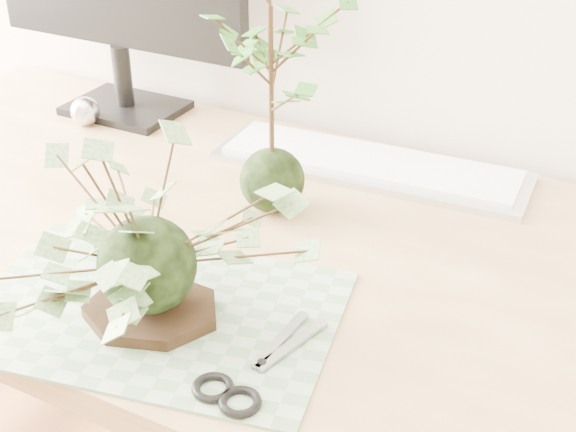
% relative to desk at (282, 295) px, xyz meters
% --- Properties ---
extents(desk, '(1.60, 0.70, 0.74)m').
position_rel_desk_xyz_m(desk, '(0.00, 0.00, 0.00)').
color(desk, tan).
rests_on(desk, ground_plane).
extents(cutting_mat, '(0.47, 0.36, 0.00)m').
position_rel_desk_xyz_m(cutting_mat, '(-0.06, -0.21, 0.09)').
color(cutting_mat, '#5F885F').
rests_on(cutting_mat, desk).
extents(stone_dish, '(0.21, 0.21, 0.01)m').
position_rel_desk_xyz_m(stone_dish, '(-0.05, -0.22, 0.10)').
color(stone_dish, black).
rests_on(stone_dish, cutting_mat).
extents(ivy_kokedama, '(0.34, 0.34, 0.22)m').
position_rel_desk_xyz_m(ivy_kokedama, '(-0.05, -0.22, 0.21)').
color(ivy_kokedama, black).
rests_on(ivy_kokedama, stone_dish).
extents(maple_kokedama, '(0.27, 0.27, 0.38)m').
position_rel_desk_xyz_m(maple_kokedama, '(-0.05, 0.07, 0.35)').
color(maple_kokedama, black).
rests_on(maple_kokedama, desk).
extents(keyboard, '(0.50, 0.18, 0.02)m').
position_rel_desk_xyz_m(keyboard, '(0.02, 0.25, 0.10)').
color(keyboard, silver).
rests_on(keyboard, desk).
extents(foil_ball, '(0.05, 0.05, 0.05)m').
position_rel_desk_xyz_m(foil_ball, '(-0.48, 0.18, 0.11)').
color(foil_ball, silver).
rests_on(foil_ball, desk).
extents(scissors, '(0.08, 0.18, 0.01)m').
position_rel_desk_xyz_m(scissors, '(0.10, -0.27, 0.10)').
color(scissors, '#93939A').
rests_on(scissors, cutting_mat).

